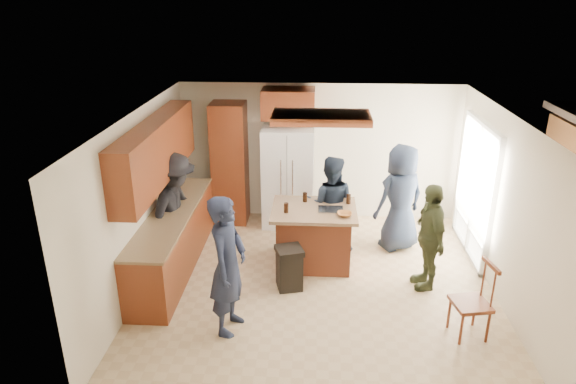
# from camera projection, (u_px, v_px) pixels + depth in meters

# --- Properties ---
(person_front_left) EXTENTS (0.60, 0.74, 1.80)m
(person_front_left) POSITION_uv_depth(u_px,v_px,m) (228.00, 265.00, 6.21)
(person_front_left) COLOR #1B2136
(person_front_left) RESTS_ON ground
(person_behind_left) EXTENTS (0.84, 0.57, 1.62)m
(person_behind_left) POSITION_uv_depth(u_px,v_px,m) (330.00, 205.00, 8.18)
(person_behind_left) COLOR black
(person_behind_left) RESTS_ON ground
(person_behind_right) EXTENTS (1.03, 0.92, 1.77)m
(person_behind_right) POSITION_uv_depth(u_px,v_px,m) (400.00, 198.00, 8.25)
(person_behind_right) COLOR #1B2336
(person_behind_right) RESTS_ON ground
(person_side_right) EXTENTS (0.58, 0.97, 1.57)m
(person_side_right) POSITION_uv_depth(u_px,v_px,m) (429.00, 237.00, 7.19)
(person_side_right) COLOR #3A4226
(person_side_right) RESTS_ON ground
(person_counter) EXTENTS (0.79, 1.24, 1.78)m
(person_counter) POSITION_uv_depth(u_px,v_px,m) (177.00, 210.00, 7.79)
(person_counter) COLOR black
(person_counter) RESTS_ON ground
(left_cabinetry) EXTENTS (0.64, 3.00, 2.30)m
(left_cabinetry) POSITION_uv_depth(u_px,v_px,m) (168.00, 210.00, 7.62)
(left_cabinetry) COLOR maroon
(left_cabinetry) RESTS_ON ground
(back_wall_units) EXTENTS (1.80, 0.60, 2.45)m
(back_wall_units) POSITION_uv_depth(u_px,v_px,m) (244.00, 149.00, 9.09)
(back_wall_units) COLOR maroon
(back_wall_units) RESTS_ON ground
(refrigerator) EXTENTS (0.90, 0.76, 1.80)m
(refrigerator) POSITION_uv_depth(u_px,v_px,m) (288.00, 177.00, 9.15)
(refrigerator) COLOR white
(refrigerator) RESTS_ON ground
(kitchen_island) EXTENTS (1.28, 1.03, 0.93)m
(kitchen_island) POSITION_uv_depth(u_px,v_px,m) (313.00, 236.00, 7.91)
(kitchen_island) COLOR #A14729
(kitchen_island) RESTS_ON ground
(island_items) EXTENTS (1.01, 0.66, 0.15)m
(island_items) POSITION_uv_depth(u_px,v_px,m) (330.00, 209.00, 7.65)
(island_items) COLOR silver
(island_items) RESTS_ON kitchen_island
(trash_bin) EXTENTS (0.46, 0.46, 0.63)m
(trash_bin) POSITION_uv_depth(u_px,v_px,m) (289.00, 268.00, 7.31)
(trash_bin) COLOR black
(trash_bin) RESTS_ON ground
(spindle_chair) EXTENTS (0.50, 0.50, 0.99)m
(spindle_chair) POSITION_uv_depth(u_px,v_px,m) (472.00, 303.00, 6.24)
(spindle_chair) COLOR maroon
(spindle_chair) RESTS_ON ground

